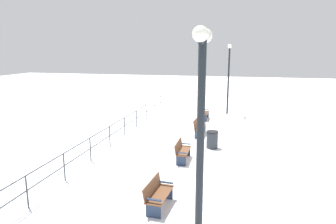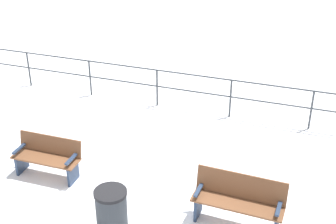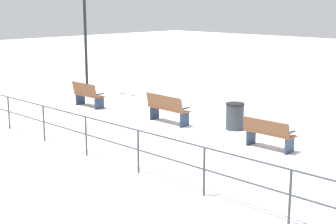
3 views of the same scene
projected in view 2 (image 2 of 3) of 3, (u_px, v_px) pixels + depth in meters
The scene contains 5 objects.
ground_plane at pixel (135, 198), 9.14m from camera, with size 80.00×80.00×0.00m, color white.
bench_second at pixel (47, 156), 9.65m from camera, with size 0.51×1.41×0.84m.
bench_third at pixel (238, 200), 8.28m from camera, with size 0.55×1.64×0.95m.
waterfront_railing at pixel (193, 86), 12.09m from camera, with size 0.05×17.84×1.04m.
trash_bin at pixel (112, 211), 8.16m from camera, with size 0.58×0.58×0.83m.
Camera 2 is at (6.71, 3.00, 5.71)m, focal length 50.40 mm.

